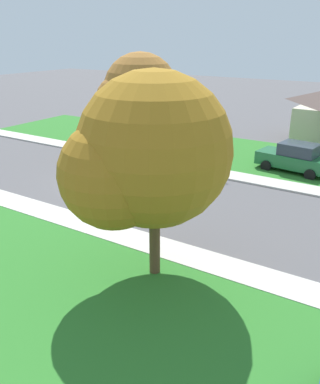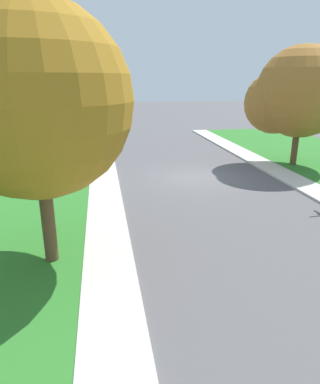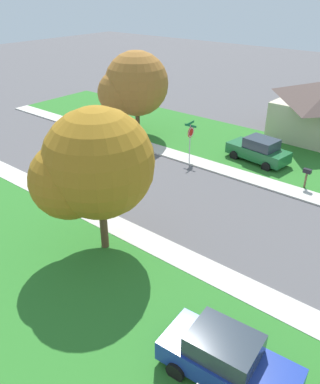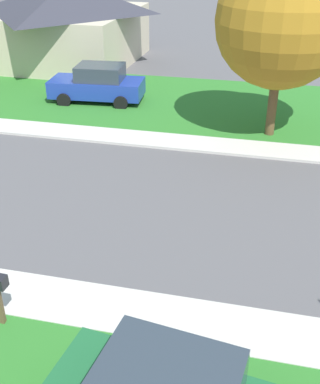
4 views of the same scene
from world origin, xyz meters
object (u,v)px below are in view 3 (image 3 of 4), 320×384
(tree_across_left, at_px, (91,168))
(tree_corner_large, at_px, (132,86))
(car_green_kerbside_mid, at_px, (259,150))
(car_blue_behind_trees, at_px, (227,359))
(mailbox, at_px, (307,174))
(stop_sign_far_corner, at_px, (190,134))

(tree_across_left, bearing_deg, tree_corner_large, -143.63)
(car_green_kerbside_mid, distance_m, tree_corner_large, 11.03)
(car_blue_behind_trees, height_order, tree_corner_large, tree_corner_large)
(car_blue_behind_trees, distance_m, tree_across_left, 9.09)
(car_green_kerbside_mid, bearing_deg, mailbox, 65.31)
(stop_sign_far_corner, height_order, tree_across_left, tree_across_left)
(car_blue_behind_trees, bearing_deg, tree_across_left, -104.67)
(stop_sign_far_corner, bearing_deg, mailbox, 95.75)
(stop_sign_far_corner, distance_m, tree_across_left, 11.89)
(car_blue_behind_trees, relative_size, tree_across_left, 0.65)
(stop_sign_far_corner, xyz_separation_m, car_green_kerbside_mid, (-2.68, 3.95, -1.01))
(car_blue_behind_trees, relative_size, car_green_kerbside_mid, 0.98)
(tree_across_left, bearing_deg, mailbox, 156.49)
(car_green_kerbside_mid, xyz_separation_m, tree_across_left, (14.02, -1.21, 3.34))
(tree_across_left, xyz_separation_m, mailbox, (-12.14, 5.28, -3.21))
(tree_across_left, distance_m, mailbox, 13.63)
(car_green_kerbside_mid, height_order, tree_corner_large, tree_corner_large)
(stop_sign_far_corner, height_order, car_blue_behind_trees, stop_sign_far_corner)
(car_blue_behind_trees, height_order, tree_across_left, tree_across_left)
(stop_sign_far_corner, xyz_separation_m, mailbox, (-0.81, 8.02, -0.88))
(car_blue_behind_trees, xyz_separation_m, mailbox, (-14.29, -2.89, 0.14))
(stop_sign_far_corner, height_order, mailbox, stop_sign_far_corner)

